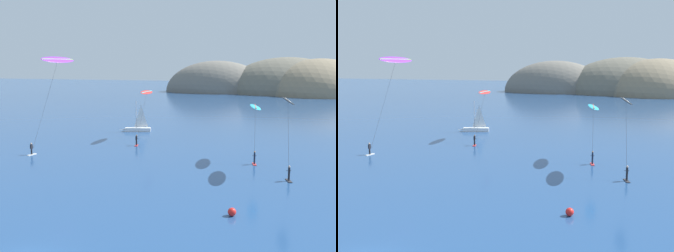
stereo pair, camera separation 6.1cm
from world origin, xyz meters
TOP-DOWN VIEW (x-y plane):
  - headland_island at (4.69, 172.55)m, footprint 95.33×54.55m
  - sailboat_near at (-15.15, 51.61)m, footprint 5.89×2.93m
  - kitesurfer_cyan at (9.36, 34.48)m, footprint 2.44×6.13m
  - kitesurfer_purple at (-19.14, 32.48)m, footprint 2.87×9.31m
  - kitesurfer_red at (-9.94, 44.01)m, footprint 1.98×9.75m
  - kitesurfer_black at (13.77, 29.04)m, footprint 2.48×7.47m
  - marker_buoy at (10.71, 13.22)m, footprint 0.70×0.70m

SIDE VIEW (x-z plane):
  - headland_island at x=4.69m, z-range -15.94..15.94m
  - marker_buoy at x=10.71m, z-range 0.00..0.70m
  - sailboat_near at x=-15.15m, z-range -2.21..3.49m
  - kitesurfer_cyan at x=9.36m, z-range 2.90..10.25m
  - kitesurfer_red at x=-9.94m, z-range 3.18..11.44m
  - kitesurfer_black at x=13.77m, z-range 3.44..12.28m
  - kitesurfer_purple at x=-19.14m, z-range 5.55..19.25m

